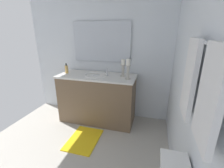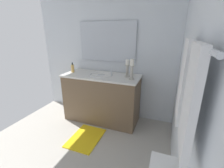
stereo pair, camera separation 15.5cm
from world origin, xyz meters
name	(u,v)px [view 1 (the left image)]	position (x,y,z in m)	size (l,w,h in m)	color
floor	(65,159)	(0.00, 0.00, -0.01)	(2.70, 2.69, 0.02)	#B2ADA3
wall_back	(193,76)	(0.00, 1.34, 1.23)	(2.70, 0.04, 2.45)	silver
wall_left	(99,52)	(-1.35, 0.00, 1.23)	(0.04, 2.69, 2.45)	silver
vanity_cabinet	(97,98)	(-1.03, 0.08, 0.43)	(0.58, 1.36, 0.87)	brown
sink_basin	(97,77)	(-1.03, 0.08, 0.83)	(0.40, 0.40, 0.24)	white
mirror	(101,42)	(-1.31, 0.08, 1.41)	(0.02, 1.06, 0.69)	silver
candle_holder_tall	(128,68)	(-0.95, 0.63, 1.04)	(0.09, 0.09, 0.32)	#B7B2A5
candle_holder_short	(123,68)	(-1.08, 0.53, 1.02)	(0.09, 0.09, 0.29)	#B7B2A5
soap_bottle	(67,69)	(-1.01, -0.50, 0.94)	(0.06, 0.06, 0.18)	#E5B259
towel_bar	(209,44)	(0.46, 1.28, 1.52)	(0.02, 0.02, 0.84)	silver
towel_near_vanity	(190,79)	(0.25, 1.27, 1.27)	(0.27, 0.03, 0.55)	white
towel_center	(209,98)	(0.66, 1.27, 1.30)	(0.25, 0.03, 0.48)	white
bath_mat	(84,139)	(-0.40, 0.08, 0.01)	(0.60, 0.44, 0.02)	yellow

